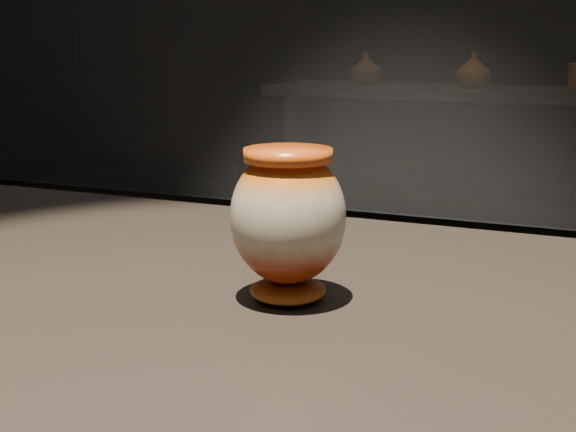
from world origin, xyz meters
name	(u,v)px	position (x,y,z in m)	size (l,w,h in m)	color
main_vase	(288,219)	(0.13, 0.01, 0.99)	(0.15, 0.15, 0.16)	maroon
back_shelf	(460,138)	(-0.37, 3.45, 0.64)	(2.00, 0.60, 0.90)	black
back_vase_left	(366,68)	(-0.88, 3.42, 0.99)	(0.17, 0.17, 0.17)	brown
back_vase_mid	(473,70)	(-0.31, 3.39, 0.99)	(0.17, 0.17, 0.18)	maroon
back_vase_right	(576,77)	(0.18, 3.46, 0.96)	(0.07, 0.07, 0.13)	brown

